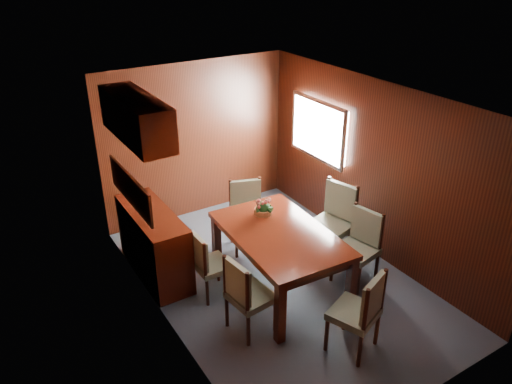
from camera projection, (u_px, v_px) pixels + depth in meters
ground at (278, 281)px, 6.42m from camera, size 4.50×4.50×0.00m
room_shell at (258, 157)px, 5.89m from camera, size 3.06×4.52×2.41m
sideboard at (154, 243)px, 6.38m from camera, size 0.48×1.40×0.90m
dining_table at (280, 240)px, 5.97m from camera, size 1.18×1.80×0.82m
chair_left_near at (245, 293)px, 5.36m from camera, size 0.48×0.50×0.95m
chair_left_far at (207, 261)px, 5.96m from camera, size 0.40×0.42×0.87m
chair_right_near at (360, 243)px, 6.21m from camera, size 0.53×0.55×0.98m
chair_right_far at (335, 217)px, 6.67m from camera, size 0.61×0.63×1.08m
chair_head at (361, 309)px, 5.09m from camera, size 0.59×0.58×0.98m
chair_foot at (247, 211)px, 6.93m from camera, size 0.60×0.58×1.00m
flower_centerpiece at (263, 206)px, 6.27m from camera, size 0.25×0.25×0.25m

